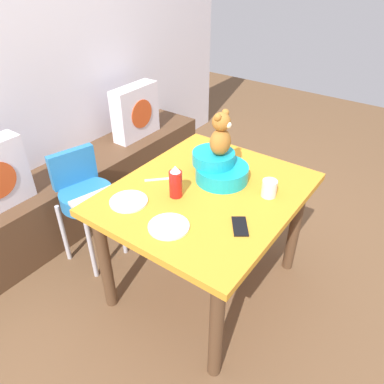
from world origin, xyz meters
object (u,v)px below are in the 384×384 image
(pillow_floral_right, at_px, (135,112))
(coffee_mug, at_px, (269,188))
(dining_table, at_px, (206,207))
(teddy_bear, at_px, (221,135))
(cell_phone, at_px, (240,226))
(infant_seat_teal, at_px, (219,168))
(book_stack, at_px, (67,165))
(dinner_plate_far, at_px, (129,201))
(ketchup_bottle, at_px, (176,182))
(dinner_plate_near, at_px, (169,226))
(highchair, at_px, (86,195))

(pillow_floral_right, distance_m, coffee_mug, 1.60)
(coffee_mug, bearing_deg, dining_table, 117.70)
(teddy_bear, distance_m, cell_phone, 0.52)
(infant_seat_teal, bearing_deg, pillow_floral_right, 64.59)
(dining_table, bearing_deg, book_stack, 91.38)
(coffee_mug, bearing_deg, infant_seat_teal, 92.64)
(dinner_plate_far, bearing_deg, pillow_floral_right, 41.86)
(book_stack, bearing_deg, coffee_mug, -83.05)
(book_stack, relative_size, cell_phone, 1.39)
(pillow_floral_right, relative_size, ketchup_bottle, 2.38)
(teddy_bear, distance_m, coffee_mug, 0.39)
(pillow_floral_right, distance_m, infant_seat_teal, 1.32)
(book_stack, relative_size, dinner_plate_near, 1.00)
(teddy_bear, height_order, coffee_mug, teddy_bear)
(infant_seat_teal, height_order, teddy_bear, teddy_bear)
(dining_table, xyz_separation_m, highchair, (-0.23, 0.78, -0.11))
(dinner_plate_far, distance_m, cell_phone, 0.60)
(dining_table, xyz_separation_m, dinner_plate_far, (-0.33, 0.27, 0.12))
(book_stack, distance_m, highchair, 0.48)
(coffee_mug, bearing_deg, ketchup_bottle, 126.20)
(dining_table, relative_size, cell_phone, 7.74)
(teddy_bear, bearing_deg, ketchup_bottle, 161.52)
(ketchup_bottle, bearing_deg, pillow_floral_right, 52.34)
(teddy_bear, xyz_separation_m, ketchup_bottle, (-0.28, 0.09, -0.19))
(dining_table, xyz_separation_m, ketchup_bottle, (-0.14, 0.11, 0.20))
(highchair, xyz_separation_m, dinner_plate_near, (-0.14, -0.81, 0.22))
(dining_table, height_order, highchair, highchair)
(book_stack, relative_size, infant_seat_teal, 0.61)
(pillow_floral_right, bearing_deg, dinner_plate_far, -138.14)
(dining_table, bearing_deg, coffee_mug, -62.30)
(infant_seat_teal, relative_size, dinner_plate_far, 1.65)
(ketchup_bottle, bearing_deg, infant_seat_teal, -18.38)
(infant_seat_teal, relative_size, cell_phone, 2.29)
(dining_table, relative_size, ketchup_bottle, 6.03)
(infant_seat_teal, relative_size, dinner_plate_near, 1.65)
(pillow_floral_right, height_order, teddy_bear, teddy_bear)
(pillow_floral_right, xyz_separation_m, cell_phone, (-0.87, -1.50, 0.06))
(book_stack, xyz_separation_m, teddy_bear, (0.17, -1.21, 0.51))
(book_stack, height_order, cell_phone, cell_phone)
(dinner_plate_near, bearing_deg, highchair, 80.18)
(pillow_floral_right, xyz_separation_m, dining_table, (-0.70, -1.20, -0.05))
(ketchup_bottle, relative_size, dinner_plate_near, 0.92)
(dinner_plate_near, bearing_deg, book_stack, 74.81)
(book_stack, xyz_separation_m, ketchup_bottle, (-0.11, -1.11, 0.32))
(teddy_bear, xyz_separation_m, dinner_plate_far, (-0.47, 0.26, -0.27))
(book_stack, bearing_deg, cell_phone, -95.12)
(teddy_bear, relative_size, ketchup_bottle, 1.35)
(ketchup_bottle, relative_size, cell_phone, 1.28)
(infant_seat_teal, bearing_deg, highchair, 115.62)
(ketchup_bottle, height_order, dinner_plate_near, ketchup_bottle)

